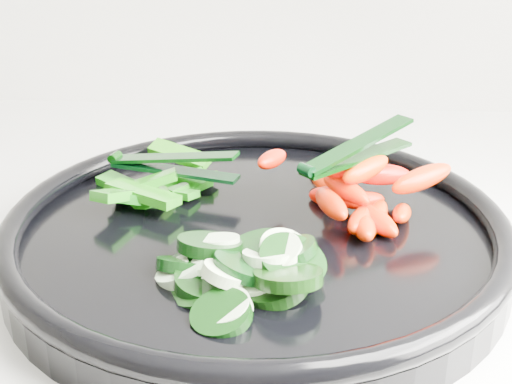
{
  "coord_description": "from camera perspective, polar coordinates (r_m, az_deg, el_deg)",
  "views": [
    {
      "loc": [
        0.73,
        1.14,
        1.2
      ],
      "look_at": [
        0.69,
        1.61,
        0.99
      ],
      "focal_mm": 50.0,
      "sensor_mm": 36.0,
      "label": 1
    }
  ],
  "objects": [
    {
      "name": "veggie_tray",
      "position": [
        0.53,
        -0.0,
        -3.4
      ],
      "size": [
        0.5,
        0.5,
        0.04
      ],
      "color": "black",
      "rests_on": "counter"
    },
    {
      "name": "cucumber_pile",
      "position": [
        0.46,
        -1.74,
        -6.07
      ],
      "size": [
        0.12,
        0.12,
        0.04
      ],
      "color": "black",
      "rests_on": "veggie_tray"
    },
    {
      "name": "carrot_pile",
      "position": [
        0.55,
        8.12,
        0.08
      ],
      "size": [
        0.16,
        0.15,
        0.06
      ],
      "color": "#FF4100",
      "rests_on": "veggie_tray"
    },
    {
      "name": "pepper_pile",
      "position": [
        0.59,
        -8.09,
        0.45
      ],
      "size": [
        0.1,
        0.13,
        0.04
      ],
      "color": "#0D740B",
      "rests_on": "veggie_tray"
    },
    {
      "name": "tong_carrot",
      "position": [
        0.55,
        7.94,
        3.2
      ],
      "size": [
        0.09,
        0.09,
        0.02
      ],
      "color": "black",
      "rests_on": "carrot_pile"
    },
    {
      "name": "tong_pepper",
      "position": [
        0.59,
        -6.89,
        2.26
      ],
      "size": [
        0.11,
        0.04,
        0.02
      ],
      "color": "black",
      "rests_on": "pepper_pile"
    }
  ]
}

